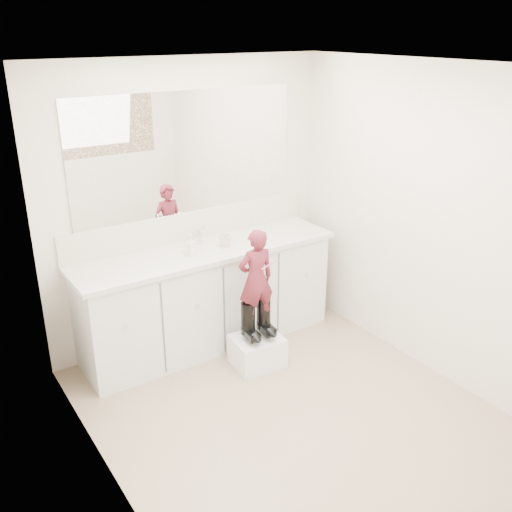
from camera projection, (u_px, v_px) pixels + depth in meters
floor at (292, 414)px, 4.13m from camera, size 3.00×3.00×0.00m
ceiling at (302, 66)px, 3.23m from camera, size 3.00×3.00×0.00m
wall_back at (189, 204)px, 4.84m from camera, size 2.60×0.00×2.60m
wall_front at (503, 370)px, 2.52m from camera, size 2.60×0.00×2.60m
wall_left at (101, 313)px, 3.01m from camera, size 0.00×3.00×3.00m
wall_right at (432, 225)px, 4.35m from camera, size 0.00×3.00×3.00m
vanity_cabinet at (208, 298)px, 4.92m from camera, size 2.20×0.55×0.85m
countertop at (207, 251)px, 4.74m from camera, size 2.28×0.58×0.04m
backsplash at (191, 226)px, 4.89m from camera, size 2.28×0.03×0.25m
mirror at (187, 153)px, 4.66m from camera, size 2.00×0.02×1.00m
faucet at (197, 237)px, 4.84m from camera, size 0.08×0.08×0.10m
cup at (225, 241)px, 4.77m from camera, size 0.14×0.14×0.10m
soap_bottle at (191, 245)px, 4.58m from camera, size 0.10×0.10×0.17m
step_stool at (257, 351)px, 4.69m from camera, size 0.42×0.37×0.25m
boot_left at (248, 321)px, 4.55m from camera, size 0.14×0.23×0.33m
boot_right at (264, 316)px, 4.63m from camera, size 0.14×0.23×0.33m
toddler at (256, 279)px, 4.46m from camera, size 0.32×0.23×0.83m
toothbrush at (269, 265)px, 4.38m from camera, size 0.14×0.02×0.06m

